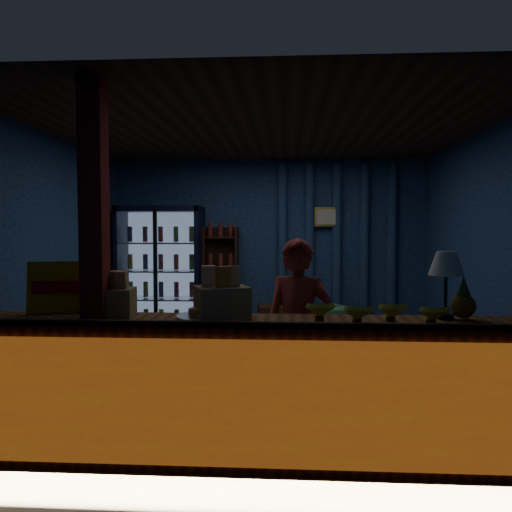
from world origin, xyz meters
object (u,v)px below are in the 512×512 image
Objects in this scene: green_chair at (321,327)px; table_lamp at (446,266)px; shopkeeper at (298,333)px; pastry_tray at (210,315)px.

green_chair is 1.38× the size of table_lamp.
pastry_tray is (-0.62, -0.51, 0.23)m from shopkeeper.
shopkeeper is 0.83m from pastry_tray.
green_chair is 3.27m from table_lamp.
table_lamp is (1.61, 0.08, 0.34)m from pastry_tray.
shopkeeper reaches higher than green_chair.
table_lamp is at bearing 2.77° from pastry_tray.
shopkeeper is at bearing 39.76° from pastry_tray.
green_chair is at bearing 101.63° from table_lamp.
shopkeeper is 3.21× the size of pastry_tray.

